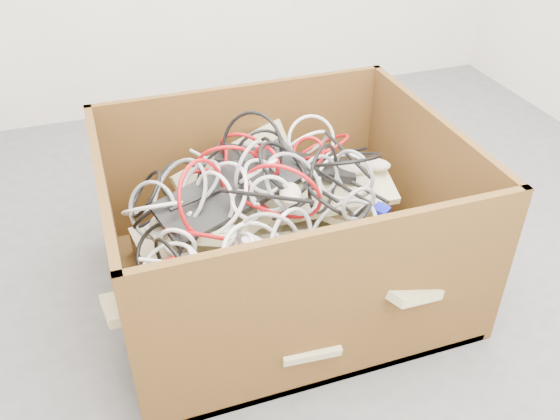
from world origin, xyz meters
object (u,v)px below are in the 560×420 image
object	(u,v)px
cardboard_box	(278,251)
power_strip_left	(192,207)
vga_plug	(381,210)
power_strip_right	(261,250)

from	to	relation	value
cardboard_box	power_strip_left	xyz separation A→B (m)	(-0.26, 0.06, 0.20)
vga_plug	cardboard_box	bearing A→B (deg)	-149.70
power_strip_right	vga_plug	bearing A→B (deg)	54.39
power_strip_right	power_strip_left	bearing A→B (deg)	169.47
cardboard_box	power_strip_right	bearing A→B (deg)	-121.91
cardboard_box	power_strip_right	xyz separation A→B (m)	(-0.11, -0.18, 0.17)
cardboard_box	power_strip_left	distance (m)	0.33
power_strip_left	power_strip_right	xyz separation A→B (m)	(0.15, -0.23, -0.03)
power_strip_right	vga_plug	world-z (taller)	power_strip_right
power_strip_left	vga_plug	world-z (taller)	power_strip_left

